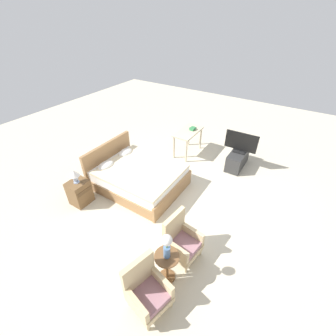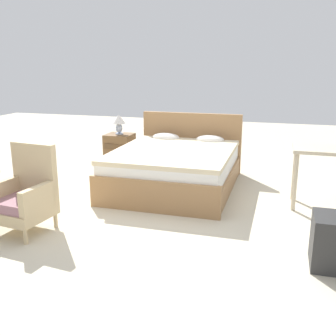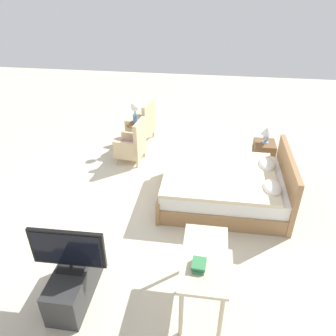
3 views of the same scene
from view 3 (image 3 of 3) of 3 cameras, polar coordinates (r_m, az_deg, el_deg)
name	(u,v)px [view 3 (image 3 of 3)]	position (r m, az deg, el deg)	size (l,w,h in m)	color
ground_plane	(161,199)	(5.82, -1.28, -5.50)	(16.00, 16.00, 0.00)	beige
bed	(226,186)	(5.71, 10.07, -3.19)	(1.64, 2.09, 0.96)	#997047
armchair_by_window_left	(142,125)	(7.70, -4.49, 7.46)	(0.66, 0.66, 0.92)	#CCB284
armchair_by_window_right	(132,145)	(6.81, -6.24, 3.99)	(0.60, 0.60, 0.92)	#CCB284
side_table	(136,134)	(7.26, -5.55, 5.97)	(0.40, 0.40, 0.62)	brown
flower_vase	(135,111)	(7.05, -5.77, 9.81)	(0.17, 0.17, 0.48)	#4C709E
nightstand	(263,156)	(6.81, 16.19, 2.05)	(0.44, 0.41, 0.59)	brown
table_lamp	(267,133)	(6.58, 16.85, 5.91)	(0.22, 0.22, 0.33)	#9EADC6
tv_stand	(75,282)	(4.38, -15.90, -18.50)	(0.96, 0.40, 0.47)	#2D2D2D
tv_flatscreen	(68,250)	(3.99, -17.06, -13.49)	(0.21, 0.87, 0.58)	black
vanity_desk	(204,264)	(3.89, 6.34, -16.23)	(1.04, 0.52, 0.75)	beige
book_stack	(199,265)	(3.67, 5.40, -16.43)	(0.21, 0.16, 0.07)	#337A47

